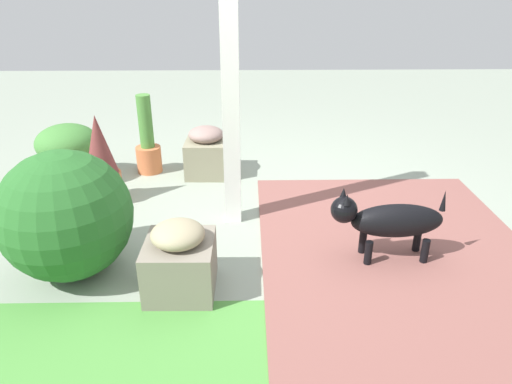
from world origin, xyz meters
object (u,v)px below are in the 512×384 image
(porch_pillar, at_px, (230,87))
(terracotta_pot_tall, at_px, (148,145))
(terracotta_pot_spiky, at_px, (101,162))
(dog, at_px, (389,220))
(stone_planter_far, at_px, (180,260))
(terracotta_pot_broad, at_px, (68,148))
(round_shrub, at_px, (66,215))
(stone_planter_nearest, at_px, (207,152))

(porch_pillar, relative_size, terracotta_pot_tall, 2.77)
(terracotta_pot_spiky, xyz_separation_m, dog, (-2.03, 0.90, -0.06))
(stone_planter_far, height_order, dog, dog)
(terracotta_pot_broad, xyz_separation_m, terracotta_pot_spiky, (-0.41, 0.43, 0.04))
(terracotta_pot_broad, bearing_deg, terracotta_pot_tall, -163.26)
(round_shrub, distance_m, terracotta_pot_tall, 1.64)
(round_shrub, height_order, terracotta_pot_spiky, round_shrub)
(terracotta_pot_tall, bearing_deg, terracotta_pot_spiky, 69.23)
(porch_pillar, height_order, round_shrub, porch_pillar)
(round_shrub, distance_m, dog, 1.96)
(dog, bearing_deg, terracotta_pot_tall, -40.39)
(terracotta_pot_broad, bearing_deg, round_shrub, 108.96)
(terracotta_pot_broad, height_order, dog, terracotta_pot_broad)
(terracotta_pot_spiky, bearing_deg, porch_pillar, 162.81)
(porch_pillar, distance_m, round_shrub, 1.33)
(stone_planter_far, distance_m, round_shrub, 0.74)
(round_shrub, relative_size, terracotta_pot_broad, 1.49)
(porch_pillar, height_order, terracotta_pot_spiky, porch_pillar)
(terracotta_pot_tall, bearing_deg, porch_pillar, 130.22)
(stone_planter_far, bearing_deg, stone_planter_nearest, -90.67)
(round_shrub, relative_size, terracotta_pot_tall, 1.08)
(porch_pillar, height_order, dog, porch_pillar)
(stone_planter_nearest, relative_size, round_shrub, 0.57)
(round_shrub, bearing_deg, terracotta_pot_tall, -95.68)
(stone_planter_far, relative_size, terracotta_pot_broad, 0.83)
(terracotta_pot_broad, relative_size, dog, 0.73)
(porch_pillar, bearing_deg, terracotta_pot_tall, -49.78)
(terracotta_pot_broad, distance_m, dog, 2.79)
(stone_planter_nearest, relative_size, terracotta_pot_tall, 0.62)
(terracotta_pot_spiky, bearing_deg, dog, 156.14)
(terracotta_pot_spiky, bearing_deg, terracotta_pot_broad, -46.17)
(dog, bearing_deg, stone_planter_far, 13.10)
(stone_planter_nearest, bearing_deg, round_shrub, 65.67)
(terracotta_pot_spiky, distance_m, terracotta_pot_tall, 0.68)
(stone_planter_nearest, xyz_separation_m, dog, (-1.25, 1.46, 0.08))
(round_shrub, xyz_separation_m, terracotta_pot_broad, (0.49, -1.43, -0.09))
(terracotta_pot_tall, bearing_deg, round_shrub, 84.32)
(stone_planter_nearest, xyz_separation_m, terracotta_pot_spiky, (0.78, 0.56, 0.13))
(stone_planter_far, xyz_separation_m, round_shrub, (0.69, -0.20, 0.19))
(round_shrub, bearing_deg, dog, -177.14)
(porch_pillar, bearing_deg, dog, 149.81)
(round_shrub, bearing_deg, stone_planter_far, 163.86)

